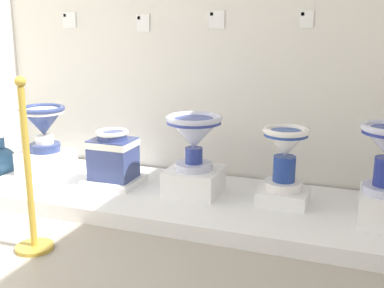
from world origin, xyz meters
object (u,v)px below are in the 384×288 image
at_px(plinth_block_slender_white, 46,162).
at_px(stanchion_post_near_left, 30,195).
at_px(antique_toilet_squat_floral, 194,133).
at_px(plinth_block_squat_floral, 194,181).
at_px(antique_toilet_central_ornate, 285,150).
at_px(antique_toilet_rightmost, 113,153).
at_px(info_placard_first, 69,20).
at_px(info_placard_third, 217,19).
at_px(info_placard_second, 143,23).
at_px(antique_toilet_slender_white, 43,122).
at_px(plinth_block_rightmost, 114,181).
at_px(decorative_vase_spare, 1,162).
at_px(info_placard_fourth, 307,19).
at_px(plinth_block_central_ornate, 283,196).
at_px(plinth_block_tall_cobalt, 383,208).

distance_m(plinth_block_slender_white, stanchion_post_near_left, 1.20).
bearing_deg(antique_toilet_squat_floral, plinth_block_squat_floral, 180.00).
height_order(antique_toilet_squat_floral, antique_toilet_central_ornate, antique_toilet_squat_floral).
bearing_deg(antique_toilet_rightmost, info_placard_first, 142.82).
relative_size(antique_toilet_rightmost, stanchion_post_near_left, 0.37).
distance_m(info_placard_first, info_placard_third, 1.34).
xyz_separation_m(antique_toilet_rightmost, antique_toilet_squat_floral, (0.66, 0.02, 0.21)).
relative_size(antique_toilet_squat_floral, antique_toilet_central_ornate, 0.93).
distance_m(antique_toilet_rightmost, info_placard_second, 1.11).
bearing_deg(plinth_block_slender_white, info_placard_third, 20.48).
height_order(info_placard_first, info_placard_third, info_placard_third).
distance_m(antique_toilet_slender_white, plinth_block_rightmost, 0.78).
xyz_separation_m(plinth_block_slender_white, plinth_block_squat_floral, (1.32, -0.01, -0.00)).
xyz_separation_m(antique_toilet_squat_floral, antique_toilet_central_ornate, (0.65, 0.03, -0.07)).
bearing_deg(decorative_vase_spare, antique_toilet_central_ornate, 1.69).
xyz_separation_m(antique_toilet_central_ornate, info_placard_fourth, (0.03, 0.47, 0.87)).
height_order(antique_toilet_central_ornate, info_placard_first, info_placard_first).
bearing_deg(plinth_block_rightmost, plinth_block_central_ornate, 2.07).
bearing_deg(info_placard_first, plinth_block_slender_white, -86.79).
bearing_deg(plinth_block_tall_cobalt, info_placard_second, 162.46).
bearing_deg(antique_toilet_squat_floral, antique_toilet_rightmost, -178.36).
relative_size(plinth_block_squat_floral, info_placard_first, 2.90).
relative_size(antique_toilet_rightmost, info_placard_first, 2.89).
height_order(antique_toilet_slender_white, info_placard_first, info_placard_first).
height_order(antique_toilet_rightmost, plinth_block_tall_cobalt, antique_toilet_rightmost).
bearing_deg(info_placard_first, stanchion_post_near_left, -65.51).
xyz_separation_m(plinth_block_tall_cobalt, info_placard_fourth, (-0.61, 0.61, 1.15)).
bearing_deg(antique_toilet_central_ornate, info_placard_first, 166.76).
relative_size(plinth_block_central_ornate, info_placard_second, 2.44).
xyz_separation_m(antique_toilet_slender_white, plinth_block_tall_cobalt, (2.62, -0.12, -0.33)).
bearing_deg(stanchion_post_near_left, antique_toilet_squat_floral, 56.19).
height_order(antique_toilet_central_ornate, info_placard_second, info_placard_second).
bearing_deg(plinth_block_tall_cobalt, antique_toilet_slender_white, 177.40).
xyz_separation_m(plinth_block_slender_white, plinth_block_rightmost, (0.66, -0.03, -0.07)).
bearing_deg(decorative_vase_spare, info_placard_third, 17.16).
height_order(info_placard_first, info_placard_fourth, info_placard_first).
distance_m(antique_toilet_rightmost, stanchion_post_near_left, 0.97).
height_order(antique_toilet_rightmost, info_placard_second, info_placard_second).
bearing_deg(plinth_block_tall_cobalt, decorative_vase_spare, 178.70).
xyz_separation_m(antique_toilet_slender_white, info_placard_first, (-0.03, 0.49, 0.81)).
bearing_deg(stanchion_post_near_left, antique_toilet_central_ornate, 37.73).
relative_size(info_placard_first, decorative_vase_spare, 0.32).
height_order(plinth_block_rightmost, info_placard_second, info_placard_second).
distance_m(plinth_block_rightmost, plinth_block_central_ornate, 1.32).
bearing_deg(info_placard_second, plinth_block_tall_cobalt, -17.54).
xyz_separation_m(plinth_block_rightmost, info_placard_first, (-0.68, 0.52, 1.23)).
xyz_separation_m(info_placard_first, info_placard_third, (1.34, -0.00, 0.00)).
bearing_deg(stanchion_post_near_left, antique_toilet_rightmost, 89.78).
xyz_separation_m(decorative_vase_spare, stanchion_post_near_left, (1.09, -0.95, 0.18)).
relative_size(plinth_block_squat_floral, antique_toilet_squat_floral, 0.94).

